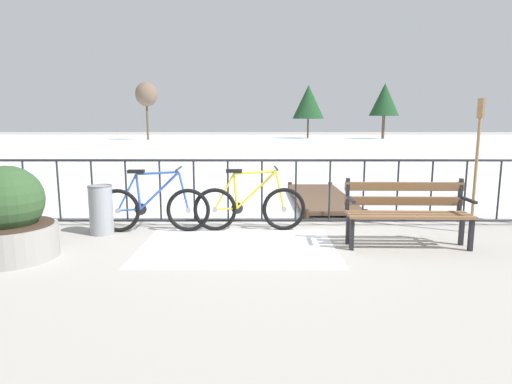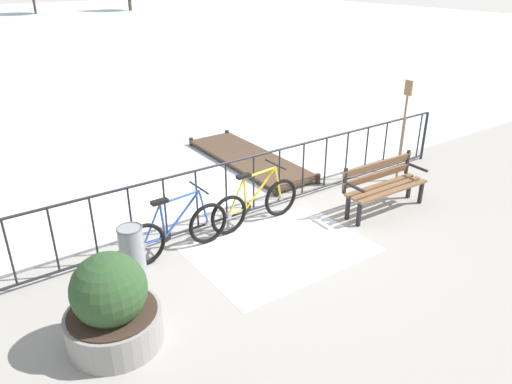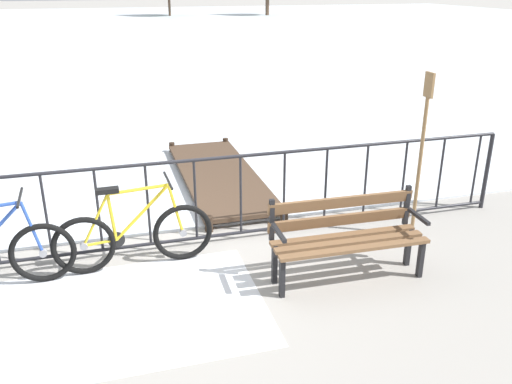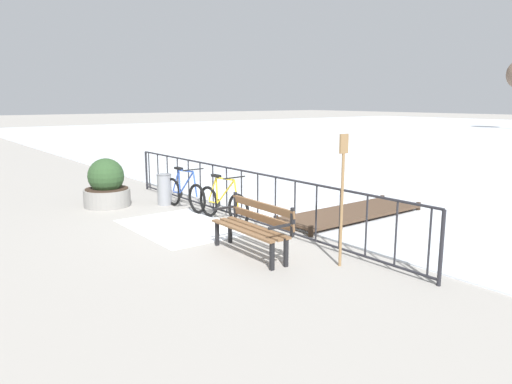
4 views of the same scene
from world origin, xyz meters
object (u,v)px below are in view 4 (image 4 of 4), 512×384
(planter_with_shrub, at_px, (107,186))
(trash_bin, at_px, (164,189))
(bicycle_near_railing, at_px, (184,193))
(oar_upright, at_px, (342,192))
(park_bench, at_px, (254,223))
(bicycle_second, at_px, (223,204))

(planter_with_shrub, relative_size, trash_bin, 1.54)
(bicycle_near_railing, bearing_deg, oar_upright, -0.59)
(park_bench, distance_m, oar_upright, 1.54)
(bicycle_near_railing, xyz_separation_m, oar_upright, (4.79, -0.05, 0.77))
(park_bench, bearing_deg, trash_bin, 172.00)
(bicycle_near_railing, xyz_separation_m, park_bench, (3.55, -0.73, 0.14))
(trash_bin, bearing_deg, oar_upright, 0.79)
(bicycle_near_railing, height_order, planter_with_shrub, planter_with_shrub)
(bicycle_near_railing, bearing_deg, planter_with_shrub, -138.22)
(park_bench, xyz_separation_m, trash_bin, (-4.29, 0.60, -0.14))
(park_bench, bearing_deg, planter_with_shrub, -173.79)
(bicycle_second, bearing_deg, planter_with_shrub, -154.87)
(bicycle_near_railing, height_order, trash_bin, bicycle_near_railing)
(trash_bin, bearing_deg, planter_with_shrub, -120.90)
(bicycle_second, bearing_deg, bicycle_near_railing, -176.96)
(bicycle_near_railing, relative_size, bicycle_second, 1.00)
(park_bench, xyz_separation_m, planter_with_shrub, (-4.97, -0.54, -0.03))
(bicycle_second, height_order, trash_bin, bicycle_second)
(park_bench, relative_size, trash_bin, 2.20)
(bicycle_second, relative_size, oar_upright, 0.86)
(trash_bin, bearing_deg, park_bench, -8.00)
(planter_with_shrub, xyz_separation_m, oar_upright, (6.21, 1.22, 0.65))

